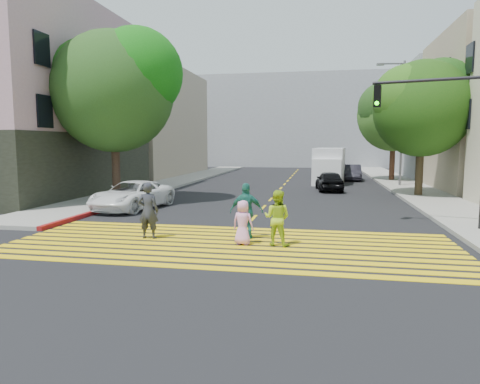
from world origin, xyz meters
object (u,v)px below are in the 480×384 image
(pedestrian_man, at_px, (148,211))
(white_sedan, at_px, (132,195))
(pedestrian_child, at_px, (243,223))
(dark_car_parked, at_px, (352,172))
(tree_right_near, at_px, (424,104))
(pedestrian_extra, at_px, (246,211))
(traffic_signal, at_px, (453,126))
(pedestrian_woman, at_px, (277,218))
(dark_car_near, at_px, (329,181))
(silver_car, at_px, (329,168))
(white_van, at_px, (329,167))
(tree_left, at_px, (115,85))
(tree_right_far, at_px, (395,111))

(pedestrian_man, height_order, white_sedan, pedestrian_man)
(pedestrian_child, relative_size, dark_car_parked, 0.34)
(tree_right_near, relative_size, pedestrian_extra, 4.33)
(white_sedan, xyz_separation_m, traffic_signal, (12.91, -2.57, 2.94))
(pedestrian_woman, relative_size, white_sedan, 0.35)
(pedestrian_man, relative_size, dark_car_near, 0.47)
(pedestrian_woman, distance_m, dark_car_near, 15.65)
(silver_car, bearing_deg, white_van, 98.86)
(pedestrian_child, xyz_separation_m, white_van, (2.88, 21.10, 0.61))
(tree_right_near, distance_m, pedestrian_man, 17.38)
(silver_car, bearing_deg, white_sedan, 78.08)
(tree_left, height_order, traffic_signal, tree_left)
(tree_right_near, xyz_separation_m, pedestrian_extra, (-7.79, -12.31, -4.34))
(dark_car_near, bearing_deg, tree_right_far, -128.30)
(white_van, bearing_deg, pedestrian_woman, -89.95)
(tree_right_near, distance_m, tree_right_far, 10.62)
(pedestrian_woman, bearing_deg, pedestrian_man, 10.74)
(tree_right_far, bearing_deg, dark_car_near, -122.37)
(tree_right_near, height_order, white_sedan, tree_right_near)
(white_van, bearing_deg, silver_car, 94.26)
(tree_left, relative_size, traffic_signal, 1.60)
(tree_left, xyz_separation_m, white_sedan, (1.85, -2.32, -5.32))
(white_sedan, height_order, white_van, white_van)
(white_sedan, relative_size, white_van, 0.80)
(tree_right_near, bearing_deg, pedestrian_child, -120.61)
(pedestrian_extra, height_order, dark_car_parked, pedestrian_extra)
(traffic_signal, bearing_deg, silver_car, 111.75)
(white_van, bearing_deg, tree_left, -125.56)
(white_sedan, bearing_deg, dark_car_near, 56.27)
(pedestrian_woman, relative_size, dark_car_parked, 0.42)
(pedestrian_child, xyz_separation_m, pedestrian_extra, (-0.03, 0.80, 0.22))
(white_sedan, bearing_deg, silver_car, 77.83)
(tree_right_far, height_order, dark_car_near, tree_right_far)
(tree_left, distance_m, silver_car, 24.40)
(pedestrian_woman, bearing_deg, tree_right_far, -93.49)
(pedestrian_extra, relative_size, dark_car_parked, 0.45)
(white_van, bearing_deg, pedestrian_man, -100.85)
(white_van, bearing_deg, dark_car_near, -85.57)
(dark_car_near, distance_m, dark_car_parked, 8.77)
(pedestrian_woman, relative_size, dark_car_near, 0.43)
(pedestrian_child, bearing_deg, tree_right_near, -106.46)
(pedestrian_child, bearing_deg, pedestrian_man, 9.46)
(pedestrian_man, xyz_separation_m, dark_car_parked, (7.91, 23.93, -0.25))
(white_sedan, bearing_deg, tree_right_far, 60.81)
(silver_car, height_order, traffic_signal, traffic_signal)
(pedestrian_child, relative_size, white_van, 0.23)
(pedestrian_woman, bearing_deg, tree_left, -29.00)
(tree_left, xyz_separation_m, pedestrian_woman, (9.15, -8.19, -5.15))
(tree_right_near, relative_size, silver_car, 1.54)
(pedestrian_man, relative_size, pedestrian_woman, 1.09)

